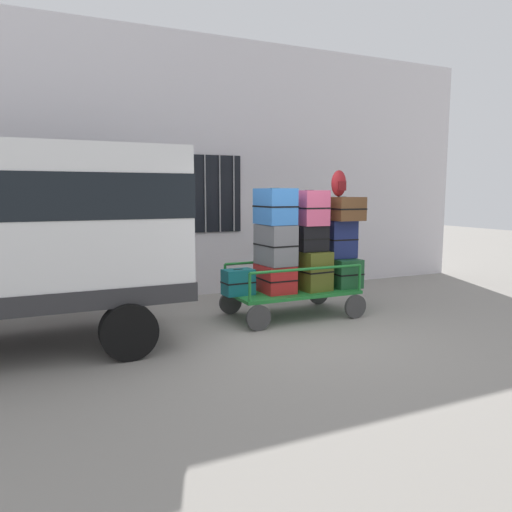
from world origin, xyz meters
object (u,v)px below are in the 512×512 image
Objects in this scene: suitcase_left_bottom at (238,282)px; suitcase_center_bottom at (308,269)px; suitcase_center_top at (309,208)px; suitcase_midleft_top at (275,206)px; backpack at (339,184)px; suitcase_center_middle at (308,238)px; suitcase_midleft_middle at (276,245)px; suitcase_midright_middle at (340,239)px; suitcase_midleft_bottom at (275,278)px; suitcase_midright_bottom at (340,272)px; suitcase_midright_top at (342,209)px; luggage_cart at (292,295)px.

suitcase_center_bottom is (1.26, -0.01, 0.12)m from suitcase_left_bottom.
suitcase_center_bottom is 1.27× the size of suitcase_center_top.
suitcase_center_top is (0.63, 0.00, -0.03)m from suitcase_midleft_top.
backpack is at bearing 0.32° from suitcase_left_bottom.
suitcase_center_middle is at bearing 0.32° from suitcase_left_bottom.
suitcase_midright_middle is (1.26, 0.05, 0.04)m from suitcase_midleft_middle.
suitcase_midleft_bottom is at bearing -178.27° from suitcase_center_bottom.
suitcase_midright_bottom reaches higher than suitcase_left_bottom.
suitcase_midleft_bottom is at bearing 179.71° from suitcase_midright_top.
suitcase_midright_middle is at bearing 90.00° from suitcase_midright_bottom.
suitcase_midleft_top is (0.63, -0.02, 1.17)m from suitcase_left_bottom.
suitcase_midleft_bottom is 0.80× the size of suitcase_center_bottom.
backpack is (1.22, 0.03, 0.37)m from suitcase_midleft_top.
suitcase_midleft_middle is 0.61m from suitcase_midleft_top.
backpack is at bearing 1.84° from suitcase_midleft_bottom.
suitcase_center_middle is at bearing -179.68° from backpack.
suitcase_midleft_top is 1.09× the size of suitcase_midright_middle.
suitcase_midright_top is (-0.00, 0.00, 1.08)m from suitcase_midright_bottom.
backpack is at bearing 0.32° from suitcase_center_middle.
suitcase_midleft_middle is at bearing -177.62° from luggage_cart.
suitcase_midleft_middle reaches higher than suitcase_midleft_bottom.
suitcase_midleft_middle is at bearing -90.00° from suitcase_midleft_bottom.
luggage_cart is at bearing -172.94° from suitcase_center_middle.
backpack is (-0.04, 0.05, 0.42)m from suitcase_midright_top.
suitcase_center_middle is at bearing 90.00° from suitcase_center_top.
suitcase_center_middle is 0.50m from suitcase_center_top.
suitcase_midright_bottom is (0.94, -0.01, 0.32)m from luggage_cart.
suitcase_midright_middle reaches higher than suitcase_midleft_middle.
suitcase_midleft_top is at bearing 179.27° from suitcase_midright_top.
suitcase_midleft_bottom is 1.52× the size of backpack.
backpack is (1.22, 0.06, 0.98)m from suitcase_midleft_middle.
suitcase_midleft_middle is 1.58× the size of backpack.
suitcase_midleft_top is 1.06× the size of suitcase_center_top.
suitcase_midleft_top reaches higher than suitcase_left_bottom.
luggage_cart is 0.43m from suitcase_midleft_bottom.
suitcase_midright_middle is at bearing -5.88° from backpack.
suitcase_midleft_bottom is at bearing -176.74° from suitcase_center_middle.
suitcase_midright_top is at bearing -1.64° from suitcase_center_top.
suitcase_center_bottom reaches higher than suitcase_midright_bottom.
suitcase_center_top is at bearing -177.82° from suitcase_midright_middle.
suitcase_center_top is (0.63, 0.03, 0.58)m from suitcase_midleft_middle.
backpack reaches higher than suitcase_center_bottom.
suitcase_midright_bottom is (0.63, -0.02, -1.10)m from suitcase_center_top.
suitcase_midright_middle is at bearing 1.61° from suitcase_midleft_bottom.
suitcase_center_top reaches higher than suitcase_midleft_bottom.
suitcase_center_middle is 0.96× the size of suitcase_center_top.
suitcase_left_bottom is 0.75× the size of suitcase_center_top.
suitcase_left_bottom is at bearing -179.68° from suitcase_center_middle.
suitcase_center_bottom is at bearing -90.00° from suitcase_center_middle.
suitcase_left_bottom reaches higher than luggage_cart.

